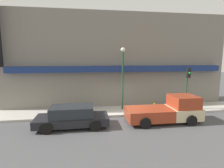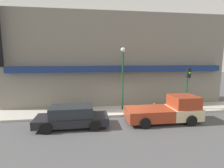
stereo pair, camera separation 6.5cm
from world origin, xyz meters
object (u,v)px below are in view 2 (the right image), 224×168
(pickup_truck, at_px, (167,111))
(traffic_light, at_px, (188,81))
(street_lamp, at_px, (123,71))
(fire_hydrant, at_px, (154,107))
(parked_car, at_px, (72,117))

(pickup_truck, relative_size, traffic_light, 1.46)
(pickup_truck, bearing_deg, traffic_light, 38.02)
(pickup_truck, relative_size, street_lamp, 1.00)
(traffic_light, bearing_deg, pickup_truck, -141.99)
(fire_hydrant, xyz_separation_m, street_lamp, (-2.46, 0.73, 2.87))
(fire_hydrant, distance_m, traffic_light, 3.46)
(street_lamp, height_order, traffic_light, street_lamp)
(fire_hydrant, distance_m, street_lamp, 3.85)
(pickup_truck, xyz_separation_m, street_lamp, (-2.59, 2.80, 2.56))
(street_lamp, bearing_deg, traffic_light, -7.81)
(parked_car, bearing_deg, fire_hydrant, 18.49)
(street_lamp, bearing_deg, parked_car, -144.06)
(pickup_truck, bearing_deg, fire_hydrant, 93.67)
(parked_car, distance_m, street_lamp, 5.46)
(pickup_truck, height_order, parked_car, pickup_truck)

